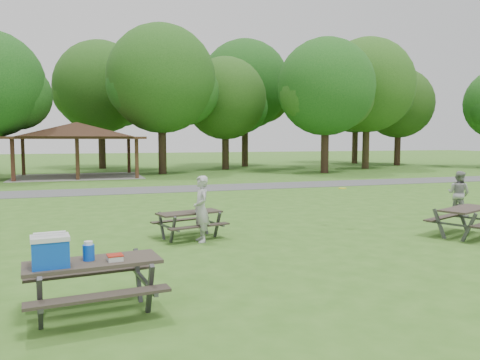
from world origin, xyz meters
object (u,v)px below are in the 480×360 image
at_px(picnic_table_middle, 190,218).
at_px(frisbee_thrower, 201,209).
at_px(frisbee_catcher, 459,194).
at_px(picnic_table_near, 80,266).

distance_m(picnic_table_middle, frisbee_thrower, 0.63).
xyz_separation_m(frisbee_thrower, frisbee_catcher, (9.15, 1.04, -0.07)).
distance_m(frisbee_thrower, frisbee_catcher, 9.21).
bearing_deg(frisbee_thrower, picnic_table_near, -36.53).
bearing_deg(frisbee_thrower, frisbee_catcher, 93.62).
height_order(picnic_table_near, frisbee_catcher, frisbee_catcher).
distance_m(picnic_table_near, frisbee_thrower, 5.21).
height_order(frisbee_thrower, frisbee_catcher, frisbee_thrower).
bearing_deg(picnic_table_near, frisbee_thrower, 56.34).
height_order(picnic_table_middle, frisbee_catcher, frisbee_catcher).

